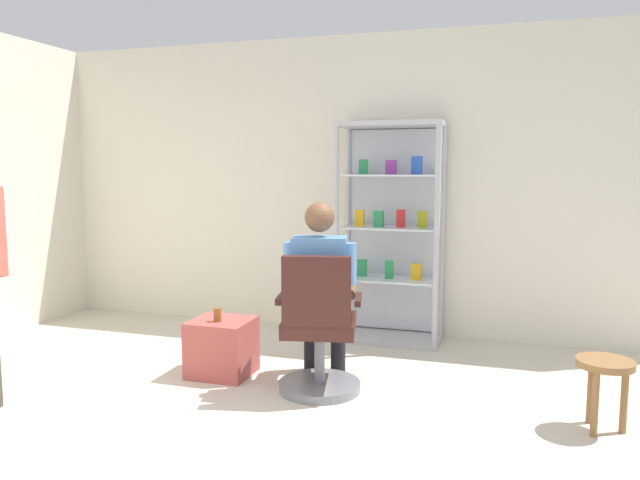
{
  "coord_description": "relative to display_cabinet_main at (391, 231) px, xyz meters",
  "views": [
    {
      "loc": [
        1.37,
        -2.44,
        1.52
      ],
      "look_at": [
        0.09,
        1.66,
        1.0
      ],
      "focal_mm": 33.97,
      "sensor_mm": 36.0,
      "label": 1
    }
  ],
  "objects": [
    {
      "name": "back_wall",
      "position": [
        -0.4,
        0.24,
        0.39
      ],
      "size": [
        6.0,
        0.1,
        2.7
      ],
      "primitive_type": "cube",
      "color": "silver",
      "rests_on": "ground"
    },
    {
      "name": "display_cabinet_main",
      "position": [
        0.0,
        0.0,
        0.0
      ],
      "size": [
        0.9,
        0.45,
        1.9
      ],
      "color": "#B7B7BC",
      "rests_on": "ground"
    },
    {
      "name": "office_chair",
      "position": [
        -0.21,
        -1.45,
        -0.57
      ],
      "size": [
        0.61,
        0.57,
        0.96
      ],
      "color": "slate",
      "rests_on": "ground"
    },
    {
      "name": "seated_shopkeeper",
      "position": [
        -0.24,
        -1.29,
        -0.25
      ],
      "size": [
        0.54,
        0.61,
        1.29
      ],
      "color": "black",
      "rests_on": "ground"
    },
    {
      "name": "storage_crate",
      "position": [
        -1.0,
        -1.31,
        -0.76
      ],
      "size": [
        0.43,
        0.4,
        0.41
      ],
      "primitive_type": "cube",
      "color": "#B24C47",
      "rests_on": "ground"
    },
    {
      "name": "tea_glass",
      "position": [
        -1.01,
        -1.36,
        -0.5
      ],
      "size": [
        0.06,
        0.06,
        0.1
      ],
      "primitive_type": "cylinder",
      "color": "brown",
      "rests_on": "storage_crate"
    },
    {
      "name": "wooden_stool",
      "position": [
        1.53,
        -1.52,
        -0.62
      ],
      "size": [
        0.32,
        0.32,
        0.42
      ],
      "color": "olive",
      "rests_on": "ground"
    }
  ]
}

